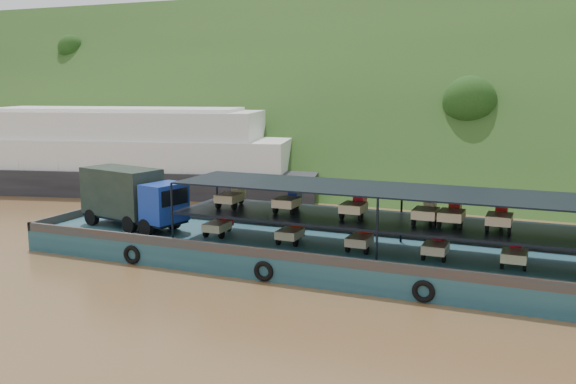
% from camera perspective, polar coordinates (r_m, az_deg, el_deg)
% --- Properties ---
extents(ground, '(160.00, 160.00, 0.00)m').
position_cam_1_polar(ground, '(36.84, 1.03, -5.84)').
color(ground, brown).
rests_on(ground, ground).
extents(hillside, '(140.00, 39.60, 39.60)m').
position_cam_1_polar(hillside, '(70.86, 12.06, 1.47)').
color(hillside, '#1B3413').
rests_on(hillside, ground).
extents(cargo_barge, '(35.00, 7.18, 4.75)m').
position_cam_1_polar(cargo_barge, '(34.95, 1.51, -4.69)').
color(cargo_barge, '#163D4E').
rests_on(cargo_barge, ground).
extents(passenger_ferry, '(38.75, 18.33, 7.61)m').
position_cam_1_polar(passenger_ferry, '(61.44, -14.84, 3.23)').
color(passenger_ferry, black).
rests_on(passenger_ferry, ground).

